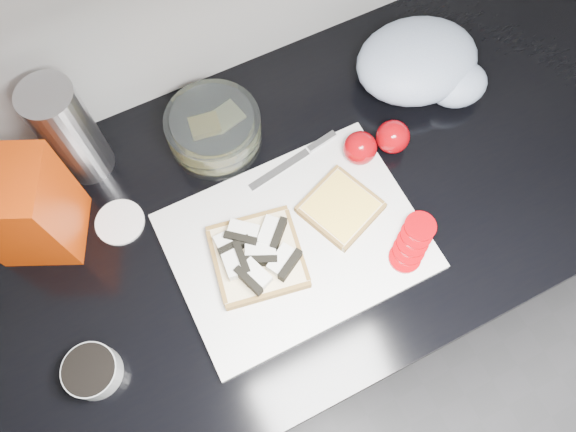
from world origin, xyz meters
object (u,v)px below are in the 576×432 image
at_px(glass_bowl, 214,130).
at_px(steel_canister, 69,132).
at_px(bread_bag, 24,208).
at_px(cutting_board, 296,241).

relative_size(glass_bowl, steel_canister, 0.79).
distance_m(glass_bowl, bread_bag, 0.33).
bearing_deg(cutting_board, glass_bowl, 99.23).
bearing_deg(bread_bag, steel_canister, 67.28).
height_order(cutting_board, bread_bag, bread_bag).
bearing_deg(steel_canister, cutting_board, -49.10).
height_order(cutting_board, glass_bowl, glass_bowl).
xyz_separation_m(cutting_board, glass_bowl, (-0.04, 0.24, 0.03)).
xyz_separation_m(glass_bowl, steel_canister, (-0.22, 0.06, 0.07)).
distance_m(cutting_board, steel_canister, 0.40).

